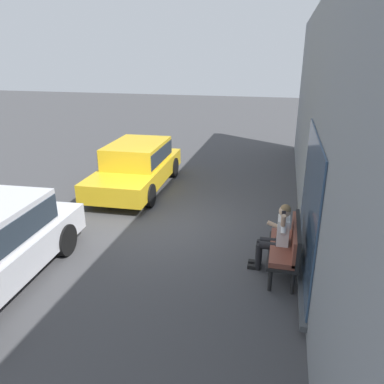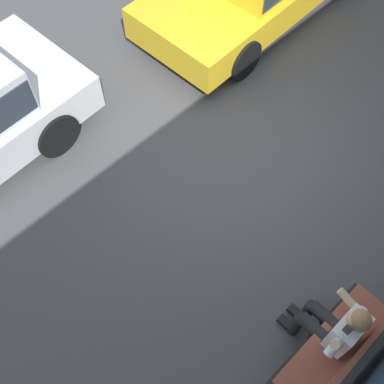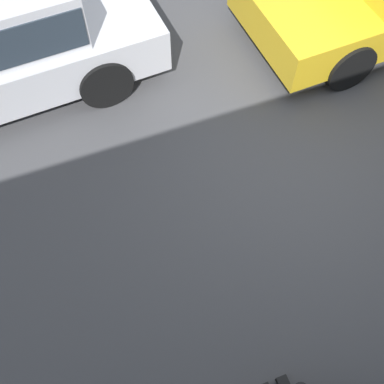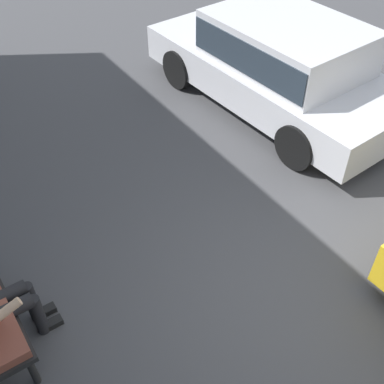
# 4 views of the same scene
# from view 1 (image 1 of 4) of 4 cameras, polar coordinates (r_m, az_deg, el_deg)

# --- Properties ---
(ground_plane) EXTENTS (60.00, 60.00, 0.00)m
(ground_plane) POSITION_cam_1_polar(r_m,az_deg,el_deg) (9.28, -4.03, -5.06)
(ground_plane) COLOR #424244
(building_facade) EXTENTS (18.00, 0.51, 5.09)m
(building_facade) POSITION_cam_1_polar(r_m,az_deg,el_deg) (8.13, 19.28, 9.02)
(building_facade) COLOR gray
(building_facade) RESTS_ON ground_plane
(bench) EXTENTS (1.49, 0.55, 1.04)m
(bench) POSITION_cam_1_polar(r_m,az_deg,el_deg) (7.31, 14.51, -7.78)
(bench) COLOR black
(bench) RESTS_ON ground_plane
(person_on_phone) EXTENTS (0.73, 0.74, 1.37)m
(person_on_phone) POSITION_cam_1_polar(r_m,az_deg,el_deg) (7.33, 12.83, -6.44)
(person_on_phone) COLOR black
(person_on_phone) RESTS_ON ground_plane
(parked_car_near) EXTENTS (4.50, 2.02, 1.41)m
(parked_car_near) POSITION_cam_1_polar(r_m,az_deg,el_deg) (11.73, -8.40, 4.31)
(parked_car_near) COLOR gold
(parked_car_near) RESTS_ON ground_plane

